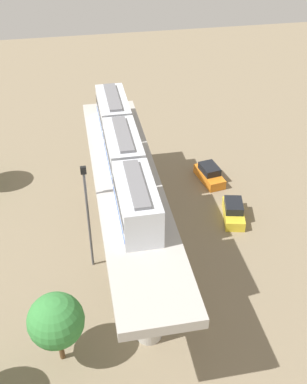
{
  "coord_description": "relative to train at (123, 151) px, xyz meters",
  "views": [
    {
      "loc": [
        -3.65,
        -30.57,
        28.8
      ],
      "look_at": [
        2.5,
        2.03,
        4.42
      ],
      "focal_mm": 43.93,
      "sensor_mm": 36.0,
      "label": 1
    }
  ],
  "objects": [
    {
      "name": "signal_post",
      "position": [
        -3.4,
        -3.4,
        -3.39
      ],
      "size": [
        0.44,
        0.28,
        9.97
      ],
      "color": "#4C4C51",
      "rests_on": "ground"
    },
    {
      "name": "ground_plane",
      "position": [
        0.0,
        -2.03,
        -8.9
      ],
      "size": [
        120.0,
        120.0,
        0.0
      ],
      "primitive_type": "plane",
      "color": "#84755B"
    },
    {
      "name": "parked_car_yellow",
      "position": [
        10.36,
        0.4,
        -8.16
      ],
      "size": [
        2.68,
        4.49,
        1.76
      ],
      "rotation": [
        0.0,
        0.0,
        -0.22
      ],
      "color": "yellow",
      "rests_on": "ground"
    },
    {
      "name": "train",
      "position": [
        0.0,
        0.0,
        0.0
      ],
      "size": [
        2.64,
        20.5,
        3.24
      ],
      "color": "silver",
      "rests_on": "viaduct"
    },
    {
      "name": "viaduct",
      "position": [
        0.0,
        -2.03,
        -3.3
      ],
      "size": [
        5.2,
        28.85,
        7.37
      ],
      "color": "#B7B2AA",
      "rests_on": "ground"
    },
    {
      "name": "tree_far_corner",
      "position": [
        -6.26,
        -12.13,
        -4.96
      ],
      "size": [
        3.77,
        3.77,
        5.84
      ],
      "color": "brown",
      "rests_on": "ground"
    },
    {
      "name": "parked_car_orange",
      "position": [
        9.87,
        6.92,
        -8.16
      ],
      "size": [
        2.5,
        4.45,
        1.76
      ],
      "rotation": [
        0.0,
        0.0,
        0.18
      ],
      "color": "orange",
      "rests_on": "ground"
    }
  ]
}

